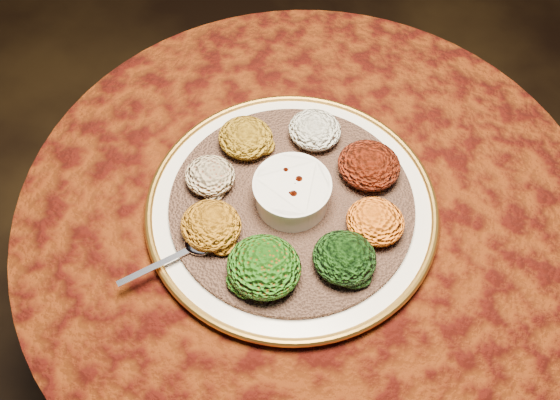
% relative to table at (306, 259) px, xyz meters
% --- Properties ---
extents(table, '(0.96, 0.96, 0.73)m').
position_rel_table_xyz_m(table, '(0.00, 0.00, 0.00)').
color(table, black).
rests_on(table, ground).
extents(platter, '(0.56, 0.56, 0.02)m').
position_rel_table_xyz_m(platter, '(-0.02, -0.02, 0.19)').
color(platter, silver).
rests_on(platter, table).
extents(injera, '(0.51, 0.51, 0.01)m').
position_rel_table_xyz_m(injera, '(-0.02, -0.02, 0.20)').
color(injera, brown).
rests_on(injera, platter).
extents(stew_bowl, '(0.12, 0.12, 0.05)m').
position_rel_table_xyz_m(stew_bowl, '(-0.02, -0.02, 0.24)').
color(stew_bowl, silver).
rests_on(stew_bowl, injera).
extents(spoon, '(0.10, 0.13, 0.01)m').
position_rel_table_xyz_m(spoon, '(-0.12, -0.17, 0.21)').
color(spoon, silver).
rests_on(spoon, injera).
extents(portion_ayib, '(0.09, 0.08, 0.04)m').
position_rel_table_xyz_m(portion_ayib, '(-0.05, 0.11, 0.23)').
color(portion_ayib, silver).
rests_on(portion_ayib, injera).
extents(portion_kitfo, '(0.10, 0.10, 0.05)m').
position_rel_table_xyz_m(portion_kitfo, '(0.06, 0.08, 0.23)').
color(portion_kitfo, black).
rests_on(portion_kitfo, injera).
extents(portion_tikil, '(0.09, 0.09, 0.04)m').
position_rel_table_xyz_m(portion_tikil, '(0.11, -0.01, 0.23)').
color(portion_tikil, '#C16610').
rests_on(portion_tikil, injera).
extents(portion_gomen, '(0.09, 0.09, 0.05)m').
position_rel_table_xyz_m(portion_gomen, '(0.09, -0.09, 0.23)').
color(portion_gomen, black).
rests_on(portion_gomen, injera).
extents(portion_mixveg, '(0.11, 0.10, 0.05)m').
position_rel_table_xyz_m(portion_mixveg, '(-0.00, -0.15, 0.23)').
color(portion_mixveg, '#973009').
rests_on(portion_mixveg, injera).
extents(portion_kik, '(0.09, 0.09, 0.05)m').
position_rel_table_xyz_m(portion_kik, '(-0.11, -0.13, 0.23)').
color(portion_kik, '#B96C10').
rests_on(portion_kik, injera).
extents(portion_timatim, '(0.08, 0.08, 0.04)m').
position_rel_table_xyz_m(portion_timatim, '(-0.16, -0.04, 0.23)').
color(portion_timatim, maroon).
rests_on(portion_timatim, injera).
extents(portion_shiro, '(0.09, 0.09, 0.04)m').
position_rel_table_xyz_m(portion_shiro, '(-0.14, 0.05, 0.23)').
color(portion_shiro, '#A47413').
rests_on(portion_shiro, injera).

